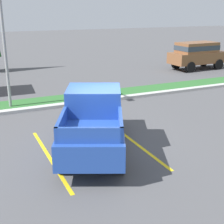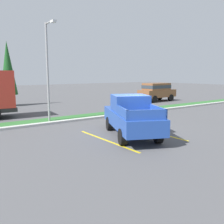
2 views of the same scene
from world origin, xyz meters
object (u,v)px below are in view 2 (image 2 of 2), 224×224
object	(u,v)px
pickup_truck_main	(131,116)
cypress_tree_center	(8,68)
suv_distant	(157,91)
street_light	(48,65)

from	to	relation	value
pickup_truck_main	cypress_tree_center	world-z (taller)	cypress_tree_center
pickup_truck_main	cypress_tree_center	size ratio (longest dim) A/B	0.88
pickup_truck_main	suv_distant	distance (m)	16.79
suv_distant	cypress_tree_center	bearing A→B (deg)	159.15
pickup_truck_main	suv_distant	bearing A→B (deg)	39.62
suv_distant	cypress_tree_center	size ratio (longest dim) A/B	0.74
pickup_truck_main	street_light	size ratio (longest dim) A/B	0.86
suv_distant	street_light	bearing A→B (deg)	-162.57
pickup_truck_main	street_light	world-z (taller)	street_light
cypress_tree_center	street_light	bearing A→B (deg)	-90.14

